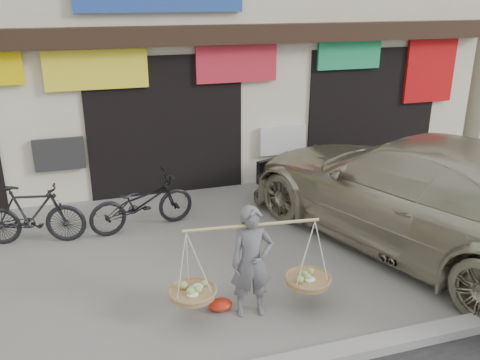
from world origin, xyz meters
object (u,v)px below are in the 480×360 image
object	(u,v)px
bike_1	(32,215)
bike_2	(142,202)
street_vendor	(252,267)
suv	(418,192)

from	to	relation	value
bike_1	bike_2	distance (m)	1.72
street_vendor	suv	size ratio (longest dim) A/B	0.31
bike_1	suv	xyz separation A→B (m)	(5.74, -1.82, 0.39)
bike_2	suv	size ratio (longest dim) A/B	0.27
street_vendor	bike_1	size ratio (longest dim) A/B	1.23
street_vendor	bike_2	world-z (taller)	street_vendor
bike_1	bike_2	bearing A→B (deg)	-77.57
bike_1	bike_2	size ratio (longest dim) A/B	0.92
street_vendor	bike_1	xyz separation A→B (m)	(-2.71, 2.83, -0.16)
street_vendor	suv	xyz separation A→B (m)	(3.04, 1.01, 0.23)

